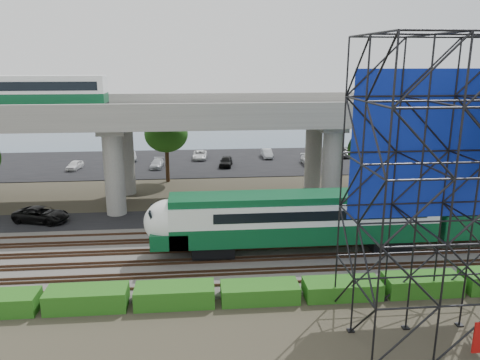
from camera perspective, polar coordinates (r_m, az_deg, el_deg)
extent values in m
plane|color=#474233|center=(32.46, -0.39, -10.81)|extent=(140.00, 140.00, 0.00)
cube|color=slate|center=(34.22, -0.68, -9.23)|extent=(90.00, 12.00, 0.20)
cube|color=black|center=(42.14, -1.61, -4.63)|extent=(90.00, 5.00, 0.08)
cube|color=black|center=(64.76, -2.96, 2.23)|extent=(90.00, 18.00, 0.08)
cube|color=#445B6F|center=(86.36, -3.58, 5.34)|extent=(140.00, 40.00, 0.03)
cube|color=#472D1E|center=(29.90, 0.06, -12.56)|extent=(90.00, 0.08, 0.16)
cube|color=#472D1E|center=(31.18, -0.19, -11.36)|extent=(90.00, 0.08, 0.16)
cube|color=#472D1E|center=(31.69, -0.28, -10.91)|extent=(90.00, 0.08, 0.16)
cube|color=#472D1E|center=(32.99, -0.50, -9.84)|extent=(90.00, 0.08, 0.16)
cube|color=#472D1E|center=(33.50, -0.58, -9.44)|extent=(90.00, 0.08, 0.16)
cube|color=#472D1E|center=(34.81, -0.78, -8.48)|extent=(90.00, 0.08, 0.16)
cube|color=#472D1E|center=(35.33, -0.85, -8.12)|extent=(90.00, 0.08, 0.16)
cube|color=#472D1E|center=(36.65, -1.03, -7.25)|extent=(90.00, 0.08, 0.16)
cube|color=#472D1E|center=(37.17, -1.09, -6.93)|extent=(90.00, 0.08, 0.16)
cube|color=#472D1E|center=(38.51, -1.25, -6.15)|extent=(90.00, 0.08, 0.16)
cube|color=black|center=(33.87, -3.32, -8.21)|extent=(3.00, 2.20, 0.90)
cube|color=black|center=(36.61, 17.63, -7.12)|extent=(3.00, 2.20, 0.90)
cube|color=#0A4624|center=(34.24, 7.64, -5.99)|extent=(19.00, 3.00, 1.40)
cube|color=silver|center=(33.76, 7.73, -3.69)|extent=(19.00, 3.00, 1.50)
cube|color=#0A4624|center=(33.46, 7.79, -2.06)|extent=(19.00, 2.60, 0.50)
cube|color=black|center=(33.98, 9.38, -3.54)|extent=(15.00, 3.06, 0.70)
ellipsoid|color=silver|center=(33.18, -8.58, -5.06)|extent=(3.60, 3.00, 3.20)
cube|color=#0A4624|center=(33.54, -8.51, -6.75)|extent=(2.60, 3.00, 1.10)
cube|color=black|center=(33.10, -10.52, -4.27)|extent=(0.48, 2.00, 1.09)
cube|color=#9E9B93|center=(45.58, -2.14, 7.90)|extent=(80.00, 12.00, 1.20)
cube|color=#9E9B93|center=(39.75, -1.69, 8.58)|extent=(80.00, 0.50, 1.10)
cube|color=#9E9B93|center=(51.18, -2.52, 9.93)|extent=(80.00, 0.50, 1.10)
cylinder|color=#9E9B93|center=(43.52, -15.08, 0.92)|extent=(1.80, 1.80, 8.00)
cylinder|color=#9E9B93|center=(50.27, -13.79, 2.81)|extent=(1.80, 1.80, 8.00)
cube|color=#9E9B93|center=(46.24, -14.68, 6.41)|extent=(2.40, 9.00, 0.60)
cylinder|color=#9E9B93|center=(44.65, 11.10, 1.49)|extent=(1.80, 1.80, 8.00)
cylinder|color=#9E9B93|center=(51.24, 8.94, 3.28)|extent=(1.80, 1.80, 8.00)
cube|color=#9E9B93|center=(47.30, 10.14, 6.83)|extent=(2.40, 9.00, 0.60)
cylinder|color=#9E9B93|center=(58.30, 26.39, 3.29)|extent=(1.80, 1.80, 8.00)
cube|color=black|center=(47.64, -23.09, 8.20)|extent=(12.00, 2.50, 0.70)
cube|color=#0A4624|center=(47.57, -23.19, 9.15)|extent=(12.00, 2.50, 0.90)
cube|color=silver|center=(47.50, -23.32, 10.47)|extent=(12.00, 2.50, 1.30)
cube|color=black|center=(47.50, -23.33, 10.53)|extent=(11.00, 2.56, 0.80)
cube|color=silver|center=(47.46, -23.42, 11.43)|extent=(12.00, 2.40, 0.30)
cube|color=#0E249E|center=(27.59, 21.39, 3.93)|extent=(8.10, 0.08, 8.25)
cube|color=black|center=(28.19, 22.40, -16.14)|extent=(9.36, 6.36, 0.08)
cube|color=#1B5714|center=(29.00, -18.16, -13.57)|extent=(4.60, 1.80, 1.20)
cube|color=#1B5714|center=(28.31, -7.96, -13.71)|extent=(4.60, 1.80, 1.15)
cube|color=#1B5714|center=(28.51, 2.42, -13.49)|extent=(4.60, 1.80, 1.03)
cube|color=#1B5714|center=(29.54, 12.33, -12.80)|extent=(4.60, 1.80, 1.01)
cube|color=#1B5714|center=(31.32, 21.28, -11.74)|extent=(4.60, 1.80, 1.12)
cylinder|color=#382314|center=(46.30, 15.76, -0.36)|extent=(0.44, 0.44, 4.80)
ellipsoid|color=#1B5714|center=(45.60, 16.04, 3.53)|extent=(4.94, 4.94, 4.18)
cylinder|color=#382314|center=(54.55, -8.86, 2.25)|extent=(0.44, 0.44, 4.80)
ellipsoid|color=#1B5714|center=(53.96, -9.00, 5.57)|extent=(4.94, 4.94, 4.18)
imported|color=black|center=(44.30, -23.05, -3.90)|extent=(5.25, 3.52, 1.34)
imported|color=white|center=(63.64, -19.51, 1.73)|extent=(1.84, 3.44, 1.11)
imported|color=#A1A5A9|center=(67.18, -13.11, 2.84)|extent=(1.93, 3.59, 1.12)
imported|color=#B8BAC1|center=(61.88, -10.07, 1.99)|extent=(1.76, 3.83, 1.09)
imported|color=white|center=(66.54, -4.91, 3.08)|extent=(2.12, 4.24, 1.15)
imported|color=black|center=(61.74, -1.73, 2.29)|extent=(2.15, 4.05, 1.31)
imported|color=#AEB1B6|center=(67.27, 3.32, 3.26)|extent=(1.32, 3.68, 1.21)
imported|color=silver|center=(63.40, 8.39, 2.42)|extent=(1.74, 4.19, 1.21)
imported|color=#919398|center=(69.75, 12.33, 3.37)|extent=(2.38, 4.63, 1.25)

